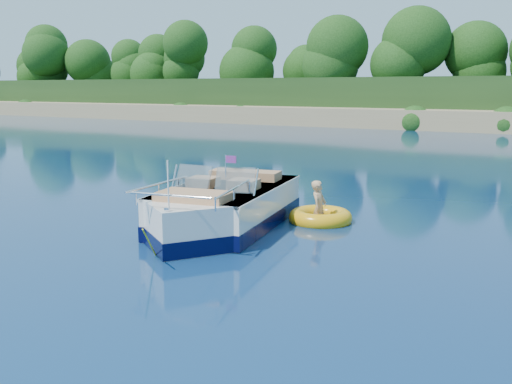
% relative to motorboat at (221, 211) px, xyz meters
% --- Properties ---
extents(ground, '(160.00, 160.00, 0.00)m').
position_rel_motorboat_xyz_m(ground, '(1.37, -2.13, -0.41)').
color(ground, '#091C42').
rests_on(ground, ground).
extents(motorboat, '(2.98, 6.25, 2.10)m').
position_rel_motorboat_xyz_m(motorboat, '(0.00, 0.00, 0.00)').
color(motorboat, silver).
rests_on(motorboat, ground).
extents(tow_tube, '(1.69, 1.69, 0.40)m').
position_rel_motorboat_xyz_m(tow_tube, '(1.64, 1.79, -0.30)').
color(tow_tube, orange).
rests_on(tow_tube, ground).
extents(boy, '(0.40, 0.75, 1.43)m').
position_rel_motorboat_xyz_m(boy, '(1.65, 1.71, -0.41)').
color(boy, tan).
rests_on(boy, ground).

